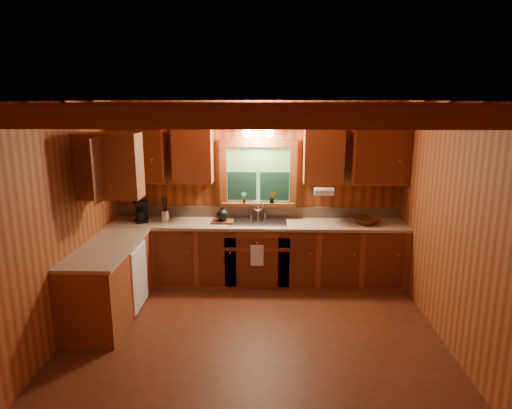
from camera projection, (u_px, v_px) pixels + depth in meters
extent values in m
plane|color=#522513|center=(254.00, 337.00, 5.07)|extent=(4.20, 4.20, 0.00)
plane|color=brown|center=(254.00, 101.00, 4.47)|extent=(4.20, 4.20, 0.00)
plane|color=brown|center=(258.00, 191.00, 6.62)|extent=(4.20, 0.00, 4.20)
plane|color=brown|center=(244.00, 307.00, 2.92)|extent=(4.20, 0.00, 4.20)
plane|color=brown|center=(59.00, 225.00, 4.83)|extent=(0.00, 3.80, 3.80)
plane|color=brown|center=(454.00, 228.00, 4.71)|extent=(0.00, 3.80, 3.80)
cube|color=brown|center=(248.00, 117.00, 3.33)|extent=(4.20, 0.14, 0.18)
cube|color=brown|center=(252.00, 113.00, 4.11)|extent=(4.20, 0.14, 0.18)
cube|color=brown|center=(255.00, 111.00, 4.89)|extent=(4.20, 0.14, 0.18)
cube|color=brown|center=(257.00, 109.00, 5.66)|extent=(4.20, 0.14, 0.18)
cube|color=brown|center=(258.00, 254.00, 6.52)|extent=(4.20, 0.62, 0.86)
cube|color=brown|center=(109.00, 283.00, 5.49)|extent=(0.62, 1.60, 0.86)
cube|color=tan|center=(258.00, 224.00, 6.41)|extent=(4.20, 0.66, 0.04)
cube|color=tan|center=(107.00, 248.00, 5.38)|extent=(0.64, 1.60, 0.04)
cube|color=tan|center=(258.00, 212.00, 6.68)|extent=(4.20, 0.02, 0.16)
cube|color=white|center=(140.00, 277.00, 5.67)|extent=(0.02, 0.60, 0.80)
cube|color=brown|center=(138.00, 155.00, 6.38)|extent=(0.78, 0.34, 0.78)
cube|color=brown|center=(193.00, 155.00, 6.36)|extent=(0.55, 0.34, 0.78)
cube|color=brown|center=(323.00, 156.00, 6.30)|extent=(0.55, 0.34, 0.78)
cube|color=brown|center=(379.00, 156.00, 6.28)|extent=(0.78, 0.34, 0.78)
cube|color=brown|center=(94.00, 166.00, 5.36)|extent=(0.34, 1.10, 0.78)
cube|color=brown|center=(258.00, 143.00, 6.42)|extent=(1.12, 0.08, 0.10)
cube|color=brown|center=(258.00, 205.00, 6.62)|extent=(1.12, 0.08, 0.10)
cube|color=brown|center=(223.00, 174.00, 6.54)|extent=(0.10, 0.08, 0.80)
cube|color=brown|center=(293.00, 175.00, 6.51)|extent=(0.10, 0.08, 0.80)
cube|color=#427A33|center=(258.00, 174.00, 6.56)|extent=(0.92, 0.01, 0.80)
cube|color=black|center=(242.00, 186.00, 6.58)|extent=(0.42, 0.02, 0.42)
cube|color=black|center=(275.00, 186.00, 6.56)|extent=(0.42, 0.02, 0.42)
cylinder|color=black|center=(258.00, 173.00, 6.53)|extent=(0.92, 0.01, 0.01)
cube|color=brown|center=(258.00, 204.00, 6.58)|extent=(1.06, 0.14, 0.04)
cylinder|color=black|center=(258.00, 127.00, 6.37)|extent=(0.08, 0.03, 0.08)
cylinder|color=black|center=(251.00, 127.00, 6.31)|extent=(0.09, 0.17, 0.08)
cylinder|color=black|center=(265.00, 127.00, 6.30)|extent=(0.09, 0.17, 0.08)
sphere|color=#FFE0A5|center=(247.00, 133.00, 6.27)|extent=(0.13, 0.13, 0.13)
sphere|color=#FFE0A5|center=(269.00, 133.00, 6.26)|extent=(0.13, 0.13, 0.13)
cylinder|color=white|center=(324.00, 191.00, 6.21)|extent=(0.27, 0.11, 0.11)
cube|color=white|center=(257.00, 255.00, 6.18)|extent=(0.18, 0.01, 0.30)
cube|color=silver|center=(258.00, 222.00, 6.42)|extent=(0.82, 0.48, 0.02)
cube|color=#262628|center=(244.00, 226.00, 6.44)|extent=(0.34, 0.40, 0.14)
cube|color=#262628|center=(271.00, 226.00, 6.43)|extent=(0.34, 0.40, 0.14)
cylinder|color=silver|center=(258.00, 212.00, 6.57)|extent=(0.04, 0.04, 0.22)
torus|color=silver|center=(258.00, 205.00, 6.48)|extent=(0.16, 0.02, 0.16)
cube|color=black|center=(141.00, 221.00, 6.44)|extent=(0.17, 0.21, 0.03)
cube|color=black|center=(142.00, 210.00, 6.47)|extent=(0.17, 0.08, 0.28)
cube|color=black|center=(140.00, 203.00, 6.36)|extent=(0.17, 0.19, 0.04)
cylinder|color=black|center=(140.00, 216.00, 6.39)|extent=(0.10, 0.10, 0.12)
cylinder|color=silver|center=(165.00, 216.00, 6.46)|extent=(0.13, 0.13, 0.16)
cylinder|color=black|center=(163.00, 205.00, 6.42)|extent=(0.03, 0.04, 0.23)
cylinder|color=black|center=(164.00, 205.00, 6.43)|extent=(0.01, 0.01, 0.23)
cylinder|color=black|center=(165.00, 205.00, 6.44)|extent=(0.03, 0.04, 0.23)
cylinder|color=black|center=(166.00, 205.00, 6.44)|extent=(0.04, 0.06, 0.23)
cube|color=#572512|center=(222.00, 222.00, 6.40)|extent=(0.31, 0.23, 0.03)
sphere|color=black|center=(222.00, 215.00, 6.38)|extent=(0.17, 0.17, 0.17)
cylinder|color=black|center=(222.00, 208.00, 6.35)|extent=(0.03, 0.03, 0.04)
imported|color=#48230C|center=(366.00, 221.00, 6.33)|extent=(0.47, 0.47, 0.09)
imported|color=#572512|center=(244.00, 198.00, 6.53)|extent=(0.09, 0.07, 0.16)
imported|color=#572512|center=(272.00, 197.00, 6.52)|extent=(0.11, 0.09, 0.17)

